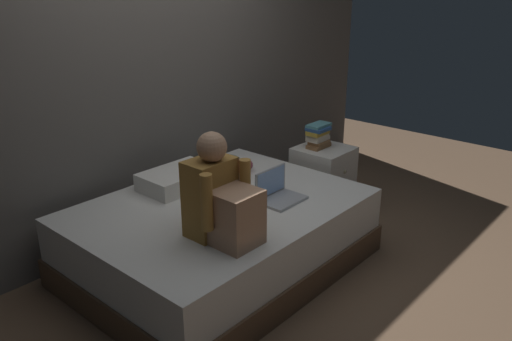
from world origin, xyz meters
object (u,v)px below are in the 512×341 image
(pillow, at_px, (179,178))
(clothes_pile, at_px, (231,165))
(bed, at_px, (221,236))
(book_stack, at_px, (318,135))
(laptop, at_px, (278,192))
(nightstand, at_px, (323,179))
(person_sitting, at_px, (221,199))

(pillow, bearing_deg, clothes_pile, -8.98)
(bed, bearing_deg, book_stack, 2.81)
(bed, distance_m, pillow, 0.55)
(book_stack, relative_size, clothes_pile, 0.77)
(bed, bearing_deg, laptop, -40.26)
(laptop, height_order, clothes_pile, laptop)
(laptop, xyz_separation_m, book_stack, (0.96, 0.33, 0.14))
(nightstand, distance_m, person_sitting, 1.75)
(bed, bearing_deg, nightstand, 0.41)
(book_stack, distance_m, clothes_pile, 0.84)
(book_stack, bearing_deg, pillow, 162.95)
(pillow, relative_size, clothes_pile, 1.87)
(nightstand, bearing_deg, clothes_pile, 155.45)
(person_sitting, bearing_deg, bed, 46.36)
(bed, height_order, nightstand, nightstand)
(bed, xyz_separation_m, book_stack, (1.28, 0.06, 0.45))
(pillow, bearing_deg, book_stack, -17.05)
(bed, relative_size, nightstand, 3.38)
(bed, relative_size, pillow, 3.57)
(person_sitting, relative_size, pillow, 1.17)
(person_sitting, relative_size, laptop, 2.05)
(book_stack, bearing_deg, clothes_pile, 158.16)
(clothes_pile, bearing_deg, person_sitting, -139.17)
(nightstand, bearing_deg, bed, -179.59)
(bed, height_order, book_stack, book_stack)
(person_sitting, bearing_deg, clothes_pile, 40.83)
(person_sitting, distance_m, laptop, 0.69)
(clothes_pile, bearing_deg, nightstand, -24.55)
(bed, xyz_separation_m, clothes_pile, (0.50, 0.37, 0.32))
(clothes_pile, bearing_deg, pillow, 171.02)
(laptop, height_order, pillow, laptop)
(book_stack, bearing_deg, person_sitting, -165.33)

